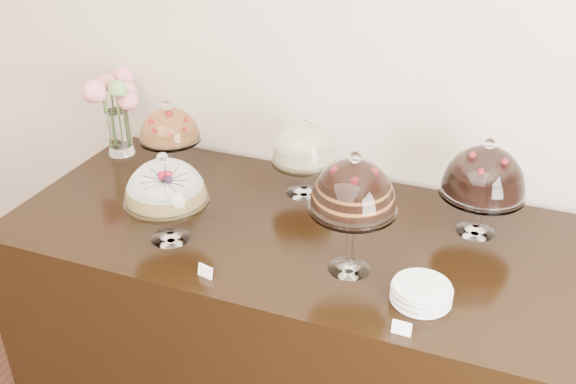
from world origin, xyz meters
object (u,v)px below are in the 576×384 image
(display_counter, at_px, (292,318))
(cake_stand_sugar_sponge, at_px, (165,186))
(cake_stand_cheesecake, at_px, (304,146))
(flower_vase, at_px, (115,104))
(plate_stack, at_px, (421,293))
(cake_stand_dark_choco, at_px, (485,175))
(cake_stand_choco_layer, at_px, (353,191))
(cake_stand_fruit_tart, at_px, (169,128))

(display_counter, distance_m, cake_stand_sugar_sponge, 0.82)
(cake_stand_cheesecake, bearing_deg, cake_stand_sugar_sponge, -124.16)
(flower_vase, distance_m, plate_stack, 1.66)
(cake_stand_dark_choco, bearing_deg, cake_stand_choco_layer, -133.04)
(cake_stand_dark_choco, bearing_deg, plate_stack, -102.96)
(cake_stand_sugar_sponge, distance_m, cake_stand_cheesecake, 0.62)
(cake_stand_fruit_tart, distance_m, flower_vase, 0.33)
(flower_vase, bearing_deg, plate_stack, -20.89)
(cake_stand_sugar_sponge, distance_m, plate_stack, 0.96)
(cake_stand_sugar_sponge, height_order, cake_stand_fruit_tart, cake_stand_sugar_sponge)
(cake_stand_dark_choco, relative_size, cake_stand_fruit_tart, 1.15)
(cake_stand_sugar_sponge, relative_size, cake_stand_dark_choco, 0.92)
(cake_stand_fruit_tart, bearing_deg, cake_stand_sugar_sponge, -60.95)
(display_counter, xyz_separation_m, cake_stand_cheesecake, (-0.05, 0.27, 0.67))
(display_counter, distance_m, plate_stack, 0.78)
(cake_stand_choco_layer, height_order, cake_stand_fruit_tart, cake_stand_choco_layer)
(cake_stand_fruit_tart, relative_size, plate_stack, 1.75)
(cake_stand_sugar_sponge, xyz_separation_m, plate_stack, (0.95, -0.03, -0.19))
(cake_stand_sugar_sponge, relative_size, cake_stand_cheesecake, 0.99)
(cake_stand_sugar_sponge, xyz_separation_m, cake_stand_fruit_tart, (-0.27, 0.48, -0.01))
(flower_vase, bearing_deg, cake_stand_dark_choco, -3.23)
(cake_stand_sugar_sponge, distance_m, flower_vase, 0.81)
(cake_stand_choco_layer, distance_m, flower_vase, 1.37)
(cake_stand_cheesecake, relative_size, plate_stack, 1.86)
(display_counter, height_order, cake_stand_dark_choco, cake_stand_dark_choco)
(cake_stand_choco_layer, xyz_separation_m, cake_stand_cheesecake, (-0.33, 0.45, -0.10))
(cake_stand_choco_layer, bearing_deg, cake_stand_sugar_sponge, -175.34)
(flower_vase, bearing_deg, cake_stand_fruit_tart, -12.62)
(cake_stand_fruit_tart, bearing_deg, cake_stand_cheesecake, 2.46)
(display_counter, bearing_deg, cake_stand_choco_layer, -33.12)
(display_counter, bearing_deg, flower_vase, 162.22)
(cake_stand_cheesecake, xyz_separation_m, cake_stand_dark_choco, (0.71, -0.05, 0.03))
(cake_stand_cheesecake, distance_m, cake_stand_dark_choco, 0.72)
(cake_stand_cheesecake, bearing_deg, cake_stand_choco_layer, -53.75)
(display_counter, relative_size, cake_stand_sugar_sponge, 6.21)
(cake_stand_dark_choco, bearing_deg, cake_stand_cheesecake, 176.22)
(display_counter, xyz_separation_m, flower_vase, (-0.99, 0.32, 0.70))
(plate_stack, bearing_deg, display_counter, 153.78)
(cake_stand_sugar_sponge, height_order, cake_stand_cheesecake, cake_stand_cheesecake)
(cake_stand_dark_choco, bearing_deg, cake_stand_sugar_sponge, -156.41)
(cake_stand_dark_choco, xyz_separation_m, plate_stack, (-0.11, -0.49, -0.21))
(cake_stand_choco_layer, distance_m, cake_stand_cheesecake, 0.57)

